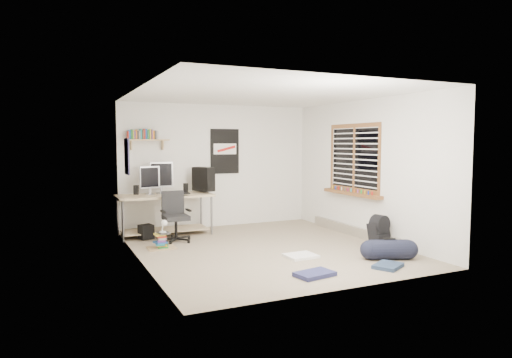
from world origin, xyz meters
name	(u,v)px	position (x,y,z in m)	size (l,w,h in m)	color
floor	(265,249)	(0.00, 0.00, -0.01)	(4.00, 4.50, 0.01)	gray
ceiling	(266,94)	(0.00, 0.00, 2.50)	(4.00, 4.50, 0.01)	white
back_wall	(218,166)	(0.00, 2.25, 1.25)	(4.00, 0.01, 2.50)	silver
left_wall	(139,176)	(-2.00, 0.00, 1.25)	(0.01, 4.50, 2.50)	silver
right_wall	(366,169)	(2.00, 0.00, 1.25)	(0.01, 4.50, 2.50)	silver
desk	(165,216)	(-1.22, 1.80, 0.36)	(1.74, 0.76, 0.80)	beige
monitor_left	(150,182)	(-1.47, 1.89, 1.00)	(0.37, 0.09, 0.41)	#B2B1B6
monitor_right	(161,179)	(-1.23, 2.00, 1.04)	(0.44, 0.11, 0.48)	#B4B5BA
pc_tower	(203,179)	(-0.45, 1.83, 1.03)	(0.21, 0.44, 0.46)	black
keyboard	(177,194)	(-1.06, 1.48, 0.81)	(0.44, 0.15, 0.02)	black
speaker_left	(136,190)	(-1.75, 1.73, 0.88)	(0.08, 0.08, 0.17)	black
speaker_right	(186,188)	(-0.84, 1.71, 0.88)	(0.09, 0.09, 0.17)	black
office_chair	(176,214)	(-1.18, 1.15, 0.49)	(0.58, 0.58, 0.89)	black
wall_shelf	(147,140)	(-1.45, 2.14, 1.78)	(0.80, 0.22, 0.24)	tan
poster_back_wall	(225,151)	(0.15, 2.23, 1.55)	(0.62, 0.03, 0.92)	black
poster_left_wall	(127,156)	(-1.99, 1.20, 1.50)	(0.02, 0.42, 0.60)	navy
window	(353,158)	(1.95, 0.30, 1.45)	(0.10, 1.50, 1.26)	brown
baseboard_heater	(352,231)	(1.96, 0.30, 0.09)	(0.08, 2.50, 0.18)	#B7B2A8
backpack	(379,236)	(1.75, -0.70, 0.20)	(0.33, 0.26, 0.44)	black
duffel_bag	(389,250)	(1.37, -1.38, 0.14)	(0.30, 0.30, 0.58)	black
tshirt	(301,256)	(0.25, -0.72, 0.02)	(0.45, 0.38, 0.04)	white
jeans_a	(315,274)	(-0.09, -1.65, 0.03)	(0.50, 0.32, 0.05)	navy
jeans_b	(388,266)	(1.05, -1.72, 0.03)	(0.42, 0.32, 0.05)	#22324D
book_stack	(161,239)	(-1.53, 0.74, 0.15)	(0.39, 0.32, 0.26)	olive
desk_lamp	(163,226)	(-1.51, 0.72, 0.38)	(0.12, 0.19, 0.19)	white
subwoofer	(146,232)	(-1.62, 1.55, 0.14)	(0.22, 0.22, 0.25)	black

